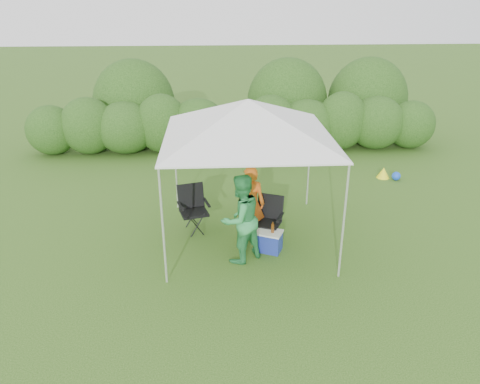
{
  "coord_description": "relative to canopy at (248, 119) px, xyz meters",
  "views": [
    {
      "loc": [
        -0.62,
        -7.83,
        4.66
      ],
      "look_at": [
        -0.15,
        0.4,
        1.05
      ],
      "focal_mm": 35.0,
      "sensor_mm": 36.0,
      "label": 1
    }
  ],
  "objects": [
    {
      "name": "woman",
      "position": [
        -0.19,
        -0.83,
        -1.62
      ],
      "size": [
        1.04,
        1.0,
        1.69
      ],
      "primitive_type": "imported",
      "rotation": [
        0.0,
        0.0,
        3.76
      ],
      "color": "#31964E",
      "rests_on": "ground"
    },
    {
      "name": "man",
      "position": [
        0.05,
        -0.06,
        -1.68
      ],
      "size": [
        0.64,
        0.49,
        1.57
      ],
      "primitive_type": "imported",
      "rotation": [
        0.0,
        0.0,
        2.93
      ],
      "color": "orange",
      "rests_on": "ground"
    },
    {
      "name": "canopy",
      "position": [
        0.0,
        0.0,
        0.0
      ],
      "size": [
        3.1,
        3.1,
        2.83
      ],
      "color": "silver",
      "rests_on": "ground"
    },
    {
      "name": "hedge",
      "position": [
        0.0,
        5.5,
        -1.64
      ],
      "size": [
        12.48,
        1.53,
        1.8
      ],
      "color": "#2C531A",
      "rests_on": "ground"
    },
    {
      "name": "cooler",
      "position": [
        0.37,
        -0.54,
        -2.26
      ],
      "size": [
        0.59,
        0.52,
        0.41
      ],
      "rotation": [
        0.0,
        0.0,
        -0.42
      ],
      "color": "navy",
      "rests_on": "ground"
    },
    {
      "name": "chair_right",
      "position": [
        0.4,
        -0.12,
        -1.94
      ],
      "size": [
        0.7,
        0.68,
        0.93
      ],
      "rotation": [
        0.0,
        0.0,
        -0.4
      ],
      "color": "black",
      "rests_on": "ground"
    },
    {
      "name": "ground",
      "position": [
        0.0,
        -0.5,
        -2.46
      ],
      "size": [
        70.0,
        70.0,
        0.0
      ],
      "primitive_type": "plane",
      "color": "#3D641F"
    },
    {
      "name": "lawn_toy",
      "position": [
        3.92,
        2.98,
        -2.33
      ],
      "size": [
        0.57,
        0.47,
        0.28
      ],
      "color": "#F6F319",
      "rests_on": "ground"
    },
    {
      "name": "chair_left",
      "position": [
        -1.1,
        0.41,
        -1.91
      ],
      "size": [
        0.7,
        0.67,
        0.97
      ],
      "rotation": [
        0.0,
        0.0,
        0.27
      ],
      "color": "black",
      "rests_on": "ground"
    },
    {
      "name": "bottle",
      "position": [
        0.43,
        -0.58,
        -1.94
      ],
      "size": [
        0.06,
        0.06,
        0.22
      ],
      "primitive_type": "cylinder",
      "color": "#592D0C",
      "rests_on": "cooler"
    }
  ]
}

